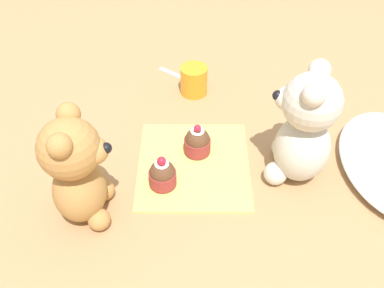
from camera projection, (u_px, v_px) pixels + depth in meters
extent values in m
plane|color=tan|center=(192.00, 165.00, 0.86)|extent=(4.00, 4.00, 0.00)
cube|color=#E0D166|center=(192.00, 164.00, 0.86)|extent=(0.23, 0.21, 0.01)
ellipsoid|color=beige|center=(300.00, 148.00, 0.81)|extent=(0.14, 0.13, 0.13)
sphere|color=beige|center=(310.00, 102.00, 0.73)|extent=(0.10, 0.10, 0.10)
ellipsoid|color=beige|center=(286.00, 100.00, 0.75)|extent=(0.06, 0.06, 0.04)
sphere|color=black|center=(276.00, 95.00, 0.75)|extent=(0.02, 0.02, 0.02)
sphere|color=beige|center=(318.00, 70.00, 0.73)|extent=(0.04, 0.04, 0.04)
sphere|color=beige|center=(312.00, 95.00, 0.68)|extent=(0.04, 0.04, 0.04)
sphere|color=beige|center=(281.00, 147.00, 0.87)|extent=(0.04, 0.04, 0.04)
sphere|color=beige|center=(274.00, 173.00, 0.82)|extent=(0.04, 0.04, 0.04)
ellipsoid|color=#B78447|center=(78.00, 190.00, 0.74)|extent=(0.10, 0.09, 0.11)
sphere|color=#B78447|center=(67.00, 148.00, 0.68)|extent=(0.10, 0.10, 0.10)
ellipsoid|color=#B78447|center=(93.00, 151.00, 0.68)|extent=(0.05, 0.04, 0.04)
sphere|color=black|center=(104.00, 148.00, 0.68)|extent=(0.02, 0.02, 0.02)
sphere|color=#B78447|center=(57.00, 146.00, 0.63)|extent=(0.04, 0.04, 0.04)
sphere|color=#B78447|center=(66.00, 114.00, 0.68)|extent=(0.04, 0.04, 0.04)
sphere|color=#B78447|center=(97.00, 219.00, 0.74)|extent=(0.04, 0.04, 0.04)
sphere|color=#B78447|center=(102.00, 190.00, 0.79)|extent=(0.04, 0.04, 0.04)
cylinder|color=#993333|center=(196.00, 145.00, 0.87)|extent=(0.05, 0.05, 0.03)
sphere|color=brown|center=(196.00, 140.00, 0.86)|extent=(0.05, 0.05, 0.05)
cylinder|color=white|center=(196.00, 131.00, 0.85)|extent=(0.03, 0.03, 0.00)
sphere|color=red|center=(196.00, 128.00, 0.84)|extent=(0.01, 0.01, 0.01)
cylinder|color=#993333|center=(161.00, 178.00, 0.81)|extent=(0.05, 0.05, 0.03)
sphere|color=brown|center=(161.00, 172.00, 0.80)|extent=(0.05, 0.05, 0.05)
cylinder|color=white|center=(160.00, 164.00, 0.79)|extent=(0.03, 0.03, 0.00)
sphere|color=red|center=(160.00, 161.00, 0.78)|extent=(0.02, 0.02, 0.02)
cylinder|color=orange|center=(192.00, 80.00, 1.01)|extent=(0.06, 0.06, 0.07)
cube|color=silver|center=(179.00, 77.00, 1.07)|extent=(0.09, 0.11, 0.01)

